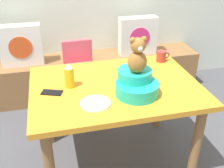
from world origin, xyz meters
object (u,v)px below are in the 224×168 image
Objects in this scene: teddy_bear at (138,56)px; dinner_plate_near at (95,103)px; pillow_floral_right at (138,36)px; pillow_floral_left at (21,45)px; dining_table at (115,97)px; infant_seat_teal at (136,84)px; coffee_mug at (161,56)px; cell_phone at (52,93)px; ketchup_bottle at (69,76)px; highchair at (80,70)px.

teddy_bear reaches higher than dinner_plate_near.
dinner_plate_near is at bearing -118.54° from pillow_floral_right.
dining_table is (0.74, -1.18, -0.05)m from pillow_floral_left.
pillow_floral_right and infant_seat_teal have the same top height.
pillow_floral_right is 0.87m from coffee_mug.
coffee_mug is at bearing -34.98° from pillow_floral_left.
teddy_bear reaches higher than coffee_mug.
infant_seat_teal is at bearing -81.87° from cell_phone.
pillow_floral_right is 1.60m from dinner_plate_near.
teddy_bear is (0.00, -0.00, 0.21)m from infant_seat_teal.
coffee_mug is 0.83× the size of cell_phone.
ketchup_bottle reaches higher than infant_seat_teal.
highchair is at bearing -36.02° from pillow_floral_left.
teddy_bear is at bearing -129.65° from coffee_mug.
highchair is 0.79m from ketchup_bottle.
dining_table is 8.60× the size of cell_phone.
pillow_floral_left is at bearing 145.02° from coffee_mug.
infant_seat_teal is at bearing -129.69° from coffee_mug.
teddy_bear reaches higher than highchair.
ketchup_bottle is 0.17m from cell_phone.
pillow_floral_left reaches higher than coffee_mug.
highchair is 3.16× the size of teddy_bear.
teddy_bear is 1.25× the size of dinner_plate_near.
infant_seat_teal is at bearing -53.25° from dining_table.
pillow_floral_left is at bearing 122.70° from infant_seat_teal.
pillow_floral_left is at bearing 143.98° from highchair.
pillow_floral_left is 1.23m from cell_phone.
teddy_bear is at bearing 14.35° from dinner_plate_near.
coffee_mug is 0.87m from dinner_plate_near.
pillow_floral_right is 1.58m from cell_phone.
pillow_floral_left is 1.39m from dining_table.
highchair is 2.39× the size of infant_seat_teal.
pillow_floral_right reaches higher than highchair.
cell_phone is at bearing -178.05° from dining_table.
teddy_bear reaches higher than pillow_floral_left.
pillow_floral_left reaches higher than dining_table.
ketchup_bottle is (-0.16, -0.72, 0.31)m from highchair.
pillow_floral_left is 3.67× the size of coffee_mug.
cell_phone is (0.28, -1.19, 0.06)m from pillow_floral_left.
teddy_bear reaches higher than pillow_floral_right.
highchair is at bearing 102.49° from dining_table.
dining_table is 0.32m from dinner_plate_near.
highchair is (-0.17, 0.76, -0.11)m from dining_table.
dining_table is 10.32× the size of coffee_mug.
pillow_floral_left is 1.31m from pillow_floral_right.
dining_table is 3.75× the size of infant_seat_teal.
dinner_plate_near is (-0.76, -1.40, 0.07)m from pillow_floral_right.
dining_table is 0.61m from coffee_mug.
pillow_floral_right is 3.06× the size of cell_phone.
coffee_mug is 0.60× the size of dinner_plate_near.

